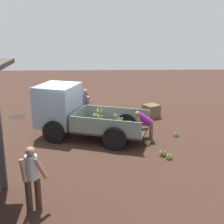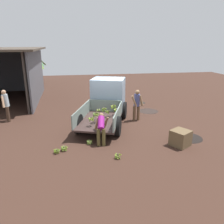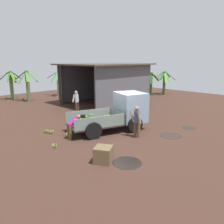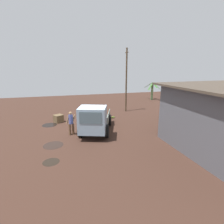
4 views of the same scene
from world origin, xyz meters
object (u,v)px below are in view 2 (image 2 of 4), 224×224
at_px(wooden_crate_0, 180,138).
at_px(banana_bunch_on_ground_1, 57,151).
at_px(banana_bunch_on_ground_3, 90,142).
at_px(person_bystander_near_shed, 6,104).
at_px(person_worker_loading, 101,127).
at_px(banana_bunch_on_ground_0, 118,156).
at_px(cargo_truck, 107,99).
at_px(person_foreground_visitor, 137,104).
at_px(banana_bunch_on_ground_2, 64,148).

bearing_deg(wooden_crate_0, banana_bunch_on_ground_1, 88.48).
bearing_deg(banana_bunch_on_ground_3, person_bystander_near_shed, 49.25).
bearing_deg(person_worker_loading, banana_bunch_on_ground_0, -153.49).
height_order(cargo_truck, wooden_crate_0, cargo_truck).
bearing_deg(banana_bunch_on_ground_0, person_worker_loading, 17.83).
bearing_deg(banana_bunch_on_ground_1, cargo_truck, -33.59).
xyz_separation_m(cargo_truck, wooden_crate_0, (-3.86, -2.42, -0.79)).
bearing_deg(wooden_crate_0, person_foreground_visitor, 16.04).
bearing_deg(banana_bunch_on_ground_0, person_bystander_near_shed, 45.84).
bearing_deg(person_bystander_near_shed, person_worker_loading, 121.62).
xyz_separation_m(person_foreground_visitor, person_worker_loading, (-2.50, 2.20, -0.20)).
bearing_deg(cargo_truck, banana_bunch_on_ground_3, 178.15).
distance_m(person_foreground_visitor, wooden_crate_0, 3.40).
bearing_deg(banana_bunch_on_ground_0, banana_bunch_on_ground_3, 34.48).
height_order(person_worker_loading, banana_bunch_on_ground_0, person_worker_loading).
bearing_deg(wooden_crate_0, person_worker_loading, 77.06).
bearing_deg(person_foreground_visitor, banana_bunch_on_ground_0, -29.47).
height_order(cargo_truck, banana_bunch_on_ground_3, cargo_truck).
distance_m(cargo_truck, banana_bunch_on_ground_0, 4.60).
relative_size(banana_bunch_on_ground_0, banana_bunch_on_ground_2, 0.95).
bearing_deg(banana_bunch_on_ground_2, banana_bunch_on_ground_3, -67.58).
height_order(banana_bunch_on_ground_3, wooden_crate_0, wooden_crate_0).
relative_size(banana_bunch_on_ground_0, banana_bunch_on_ground_3, 1.04).
distance_m(person_worker_loading, banana_bunch_on_ground_1, 1.96).
height_order(person_worker_loading, banana_bunch_on_ground_3, person_worker_loading).
height_order(banana_bunch_on_ground_0, banana_bunch_on_ground_1, banana_bunch_on_ground_0).
xyz_separation_m(banana_bunch_on_ground_3, wooden_crate_0, (-0.71, -3.61, 0.22)).
xyz_separation_m(banana_bunch_on_ground_0, wooden_crate_0, (0.63, -2.69, 0.21)).
relative_size(person_worker_loading, banana_bunch_on_ground_1, 5.07).
distance_m(person_foreground_visitor, banana_bunch_on_ground_3, 3.76).
xyz_separation_m(cargo_truck, banana_bunch_on_ground_1, (-3.73, 2.48, -1.00)).
relative_size(banana_bunch_on_ground_2, wooden_crate_0, 0.42).
bearing_deg(banana_bunch_on_ground_0, cargo_truck, -3.54).
bearing_deg(banana_bunch_on_ground_2, banana_bunch_on_ground_1, 121.94).
xyz_separation_m(cargo_truck, banana_bunch_on_ground_2, (-3.56, 2.21, -1.00)).
relative_size(cargo_truck, banana_bunch_on_ground_2, 16.88).
height_order(person_foreground_visitor, person_worker_loading, person_foreground_visitor).
bearing_deg(person_worker_loading, banana_bunch_on_ground_2, 114.36).
distance_m(cargo_truck, person_foreground_visitor, 1.64).
height_order(person_worker_loading, person_bystander_near_shed, person_bystander_near_shed).
bearing_deg(person_bystander_near_shed, banana_bunch_on_ground_0, 115.00).
bearing_deg(banana_bunch_on_ground_3, person_foreground_visitor, -47.09).
bearing_deg(banana_bunch_on_ground_2, person_bystander_near_shed, 38.01).
distance_m(banana_bunch_on_ground_2, wooden_crate_0, 4.63).
xyz_separation_m(cargo_truck, banana_bunch_on_ground_3, (-3.15, 1.20, -1.01)).
relative_size(banana_bunch_on_ground_1, banana_bunch_on_ground_3, 0.93).
xyz_separation_m(person_bystander_near_shed, banana_bunch_on_ground_3, (-3.51, -4.07, -0.84)).
xyz_separation_m(banana_bunch_on_ground_2, banana_bunch_on_ground_3, (0.42, -1.01, -0.01)).
height_order(person_worker_loading, banana_bunch_on_ground_2, person_worker_loading).
height_order(person_bystander_near_shed, banana_bunch_on_ground_0, person_bystander_near_shed).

